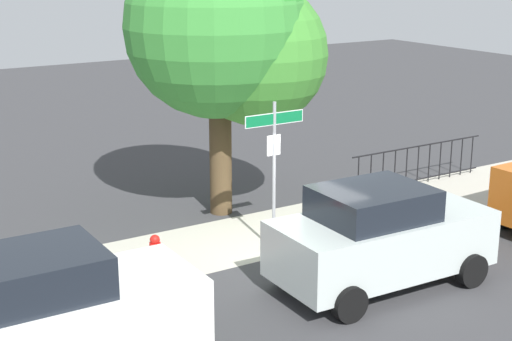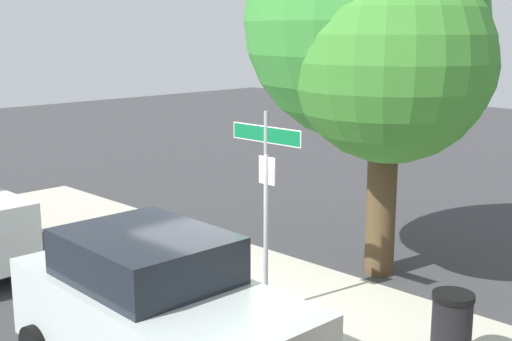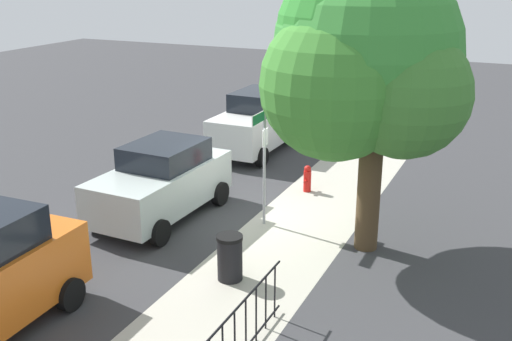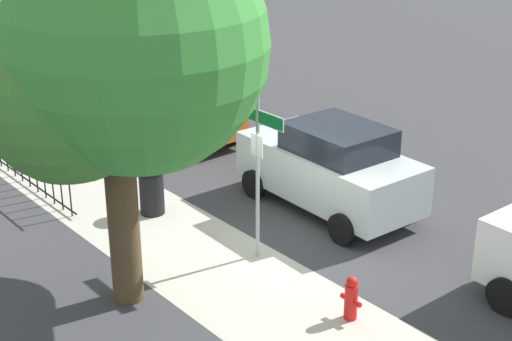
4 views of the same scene
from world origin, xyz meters
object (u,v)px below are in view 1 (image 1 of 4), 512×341
(street_sign, at_px, (274,149))
(trash_bin, at_px, (365,198))
(fire_hydrant, at_px, (155,254))
(car_white, at_px, (45,322))
(shade_tree, at_px, (227,33))
(car_silver, at_px, (380,236))

(street_sign, distance_m, trash_bin, 3.37)
(street_sign, relative_size, fire_hydrant, 4.03)
(street_sign, relative_size, car_white, 0.72)
(street_sign, bearing_deg, shade_tree, 83.22)
(car_silver, bearing_deg, trash_bin, 55.86)
(street_sign, xyz_separation_m, fire_hydrant, (-2.62, 0.20, -1.78))
(car_silver, relative_size, trash_bin, 4.30)
(street_sign, distance_m, car_white, 6.39)
(shade_tree, height_order, car_white, shade_tree)
(car_white, distance_m, trash_bin, 9.16)
(street_sign, height_order, car_white, street_sign)
(street_sign, height_order, car_silver, street_sign)
(shade_tree, distance_m, car_silver, 5.94)
(car_silver, height_order, fire_hydrant, car_silver)
(shade_tree, bearing_deg, trash_bin, -35.40)
(trash_bin, bearing_deg, fire_hydrant, -176.88)
(street_sign, bearing_deg, car_silver, -75.69)
(fire_hydrant, distance_m, trash_bin, 5.52)
(shade_tree, xyz_separation_m, car_silver, (0.37, -4.91, -3.32))
(fire_hydrant, bearing_deg, trash_bin, 3.12)
(shade_tree, bearing_deg, car_white, -139.38)
(fire_hydrant, height_order, trash_bin, trash_bin)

